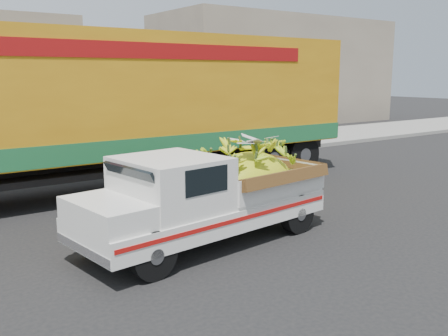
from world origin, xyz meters
TOP-DOWN VIEW (x-y plane):
  - ground at (0.00, 0.00)m, footprint 100.00×100.00m
  - curb at (0.00, 6.80)m, footprint 60.00×0.25m
  - sidewalk at (0.00, 8.90)m, footprint 60.00×4.00m
  - building_right at (14.00, 15.80)m, footprint 14.00×6.00m
  - pickup_truck at (-1.03, -0.11)m, footprint 4.63×2.17m
  - semi_trailer at (-0.42, 4.35)m, footprint 12.00×2.55m

SIDE VIEW (x-z plane):
  - ground at x=0.00m, z-range 0.00..0.00m
  - sidewalk at x=0.00m, z-range 0.00..0.14m
  - curb at x=0.00m, z-range 0.00..0.15m
  - pickup_truck at x=-1.03m, z-range 0.06..1.62m
  - semi_trailer at x=-0.42m, z-range 0.22..4.02m
  - building_right at x=14.00m, z-range 0.00..6.00m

